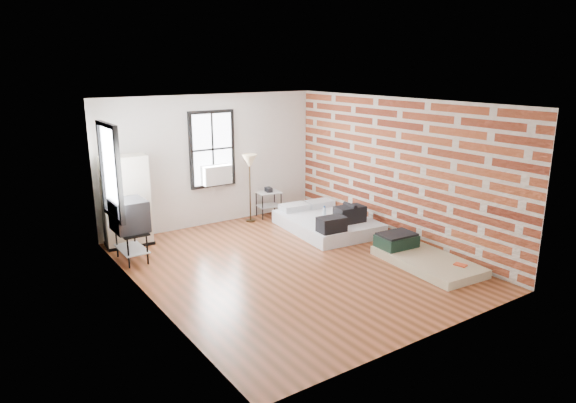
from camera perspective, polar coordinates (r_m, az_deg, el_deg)
ground at (r=9.04m, az=0.37°, el=-7.07°), size 6.00×6.00×0.00m
room_shell at (r=8.96m, az=0.28°, el=4.33°), size 5.02×6.02×2.80m
mattress_main at (r=10.85m, az=4.41°, el=-2.26°), size 1.74×2.24×0.67m
mattress_bare at (r=9.39m, az=14.44°, el=-5.90°), size 1.14×1.96×0.41m
wardrobe at (r=10.25m, az=-17.54°, el=0.01°), size 0.92×0.59×1.75m
side_table at (r=11.71m, az=-2.17°, el=0.51°), size 0.58×0.49×0.69m
floor_lamp at (r=11.21m, az=-4.30°, el=4.09°), size 0.32×0.32×1.51m
tv_stand at (r=9.40m, az=-17.19°, el=-1.68°), size 0.56×0.80×1.12m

